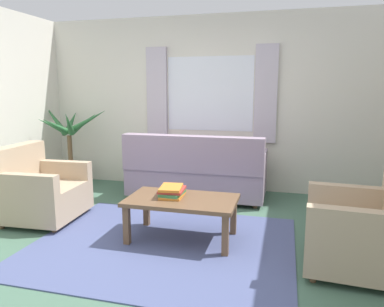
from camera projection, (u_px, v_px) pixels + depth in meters
ground_plane at (163, 245)px, 3.57m from camera, size 6.24×6.24×0.00m
wall_back at (211, 104)px, 5.49m from camera, size 5.32×0.12×2.60m
window_with_curtains at (209, 94)px, 5.39m from camera, size 1.98×0.07×1.40m
area_rug at (163, 244)px, 3.57m from camera, size 2.54×2.05×0.01m
couch at (196, 173)px, 5.05m from camera, size 1.90×0.82×0.92m
armchair_left at (39, 190)px, 4.21m from camera, size 0.86×0.88×0.88m
armchair_right at (364, 230)px, 3.03m from camera, size 0.88×0.90×0.88m
coffee_table at (182, 204)px, 3.64m from camera, size 1.10×0.64×0.44m
book_stack_on_table at (172, 191)px, 3.68m from camera, size 0.27×0.33×0.11m
potted_plant at (70, 155)px, 5.67m from camera, size 1.29×1.04×1.32m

